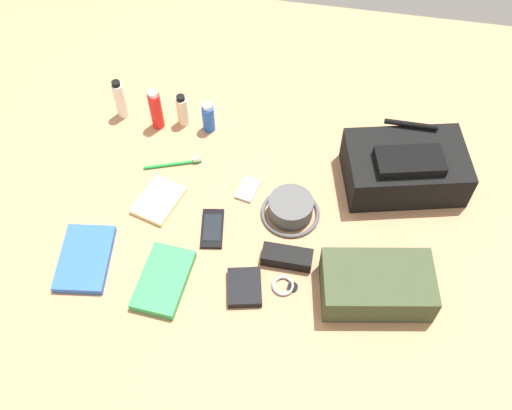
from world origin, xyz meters
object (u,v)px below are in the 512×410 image
object	(u,v)px
lotion_bottle	(182,110)
sunglasses_case	(287,257)
paperback_novel	(85,259)
toothpaste_tube	(120,99)
deodorant_spray	(208,118)
travel_guidebook	(164,280)
toiletry_pouch	(377,284)
wallet	(245,287)
media_player	(248,190)
sunscreen_spray	(156,110)
wristwatch	(284,286)
toothbrush	(176,164)
bucket_hat	(291,209)
backpack	(405,167)
cell_phone	(212,228)
notepad	(159,200)

from	to	relation	value
lotion_bottle	sunglasses_case	distance (m)	0.61
paperback_novel	toothpaste_tube	bearing A→B (deg)	96.63
deodorant_spray	travel_guidebook	size ratio (longest dim) A/B	0.52
toiletry_pouch	wallet	distance (m)	0.35
toiletry_pouch	wallet	bearing A→B (deg)	-171.22
lotion_bottle	media_player	bearing A→B (deg)	-42.44
sunscreen_spray	wristwatch	size ratio (longest dim) A/B	2.10
media_player	travel_guidebook	bearing A→B (deg)	-115.77
wristwatch	toothbrush	size ratio (longest dim) A/B	0.41
wallet	sunscreen_spray	bearing A→B (deg)	113.36
bucket_hat	wallet	bearing A→B (deg)	-107.82
toiletry_pouch	deodorant_spray	size ratio (longest dim) A/B	2.86
wristwatch	wallet	xyz separation A→B (m)	(-0.10, -0.03, 0.01)
travel_guidebook	media_player	world-z (taller)	travel_guidebook
backpack	sunglasses_case	distance (m)	0.46
toiletry_pouch	cell_phone	bearing A→B (deg)	165.89
media_player	bucket_hat	bearing A→B (deg)	-24.04
paperback_novel	sunscreen_spray	bearing A→B (deg)	83.14
travel_guidebook	media_player	size ratio (longest dim) A/B	2.27
travel_guidebook	toiletry_pouch	bearing A→B (deg)	7.17
toiletry_pouch	backpack	bearing A→B (deg)	82.01
toothpaste_tube	media_player	distance (m)	0.53
travel_guidebook	paperback_novel	bearing A→B (deg)	173.24
bucket_hat	wristwatch	xyz separation A→B (m)	(0.02, -0.24, -0.02)
wristwatch	wallet	bearing A→B (deg)	-165.59
lotion_bottle	toothbrush	bearing A→B (deg)	-83.71
backpack	bucket_hat	distance (m)	0.37
wallet	deodorant_spray	bearing A→B (deg)	99.44
travel_guidebook	sunglasses_case	size ratio (longest dim) A/B	1.51
lotion_bottle	bucket_hat	bearing A→B (deg)	-36.90
bucket_hat	sunglasses_case	bearing A→B (deg)	-85.15
backpack	notepad	distance (m)	0.74
toothpaste_tube	notepad	size ratio (longest dim) A/B	0.98
backpack	toothpaste_tube	distance (m)	0.93
backpack	sunglasses_case	xyz separation A→B (m)	(-0.30, -0.34, -0.05)
toiletry_pouch	sunglasses_case	bearing A→B (deg)	167.50
bucket_hat	cell_phone	size ratio (longest dim) A/B	1.26
cell_phone	sunglasses_case	bearing A→B (deg)	-15.83
backpack	travel_guidebook	size ratio (longest dim) A/B	1.86
backpack	toiletry_pouch	world-z (taller)	backpack
media_player	toothbrush	size ratio (longest dim) A/B	0.54
bucket_hat	paperback_novel	bearing A→B (deg)	-154.56
bucket_hat	wristwatch	world-z (taller)	bucket_hat
lotion_bottle	deodorant_spray	size ratio (longest dim) A/B	1.09
sunscreen_spray	notepad	world-z (taller)	sunscreen_spray
lotion_bottle	wallet	world-z (taller)	lotion_bottle
bucket_hat	deodorant_spray	distance (m)	0.42
toothbrush	paperback_novel	bearing A→B (deg)	-113.23
backpack	sunglasses_case	world-z (taller)	backpack
cell_phone	toothbrush	world-z (taller)	toothbrush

